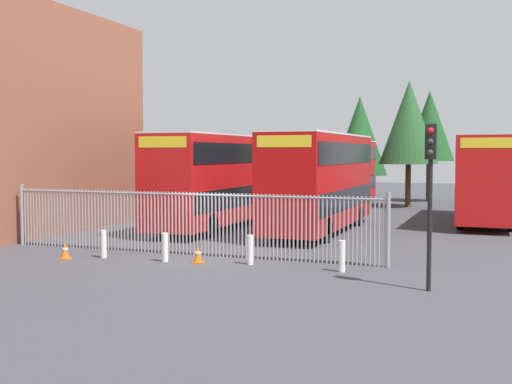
% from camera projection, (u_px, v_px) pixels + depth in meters
% --- Properties ---
extents(ground_plane, '(100.00, 100.00, 0.00)m').
position_uv_depth(ground_plane, '(287.00, 230.00, 29.50)').
color(ground_plane, '#3D3D42').
extents(palisade_fence, '(14.27, 0.14, 2.35)m').
position_uv_depth(palisade_fence, '(185.00, 221.00, 22.37)').
color(palisade_fence, gray).
rests_on(palisade_fence, ground).
extents(double_decker_bus_near_gate, '(2.54, 10.81, 4.42)m').
position_uv_depth(double_decker_bus_near_gate, '(321.00, 178.00, 28.79)').
color(double_decker_bus_near_gate, '#B70C0C').
rests_on(double_decker_bus_near_gate, ground).
extents(double_decker_bus_behind_fence_left, '(2.54, 10.81, 4.42)m').
position_uv_depth(double_decker_bus_behind_fence_left, '(218.00, 177.00, 30.32)').
color(double_decker_bus_behind_fence_left, red).
rests_on(double_decker_bus_behind_fence_left, ground).
extents(double_decker_bus_behind_fence_right, '(2.54, 10.81, 4.42)m').
position_uv_depth(double_decker_bus_behind_fence_right, '(487.00, 175.00, 32.49)').
color(double_decker_bus_behind_fence_right, red).
rests_on(double_decker_bus_behind_fence_right, ground).
extents(double_decker_bus_far_back, '(2.54, 10.81, 4.42)m').
position_uv_depth(double_decker_bus_far_back, '(342.00, 170.00, 42.16)').
color(double_decker_bus_far_back, '#B70C0C').
rests_on(double_decker_bus_far_back, ground).
extents(bollard_near_left, '(0.20, 0.20, 0.95)m').
position_uv_depth(bollard_near_left, '(104.00, 244.00, 21.71)').
color(bollard_near_left, silver).
rests_on(bollard_near_left, ground).
extents(bollard_center_front, '(0.20, 0.20, 0.95)m').
position_uv_depth(bollard_center_front, '(165.00, 247.00, 20.93)').
color(bollard_center_front, silver).
rests_on(bollard_center_front, ground).
extents(bollard_near_right, '(0.20, 0.20, 0.95)m').
position_uv_depth(bollard_near_right, '(250.00, 250.00, 20.42)').
color(bollard_near_right, silver).
rests_on(bollard_near_right, ground).
extents(bollard_far_right, '(0.20, 0.20, 0.95)m').
position_uv_depth(bollard_far_right, '(342.00, 256.00, 19.15)').
color(bollard_far_right, silver).
rests_on(bollard_far_right, ground).
extents(traffic_cone_by_gate, '(0.34, 0.34, 0.59)m').
position_uv_depth(traffic_cone_by_gate, '(65.00, 251.00, 21.45)').
color(traffic_cone_by_gate, orange).
rests_on(traffic_cone_by_gate, ground).
extents(traffic_cone_mid_forecourt, '(0.34, 0.34, 0.59)m').
position_uv_depth(traffic_cone_mid_forecourt, '(198.00, 254.00, 20.68)').
color(traffic_cone_mid_forecourt, orange).
rests_on(traffic_cone_mid_forecourt, ground).
extents(traffic_light_kerbside, '(0.28, 0.33, 4.30)m').
position_uv_depth(traffic_light_kerbside, '(430.00, 176.00, 16.35)').
color(traffic_light_kerbside, black).
rests_on(traffic_light_kerbside, ground).
extents(tree_tall_back, '(3.59, 3.59, 8.11)m').
position_uv_depth(tree_tall_back, '(429.00, 126.00, 46.73)').
color(tree_tall_back, '#4C3823').
rests_on(tree_tall_back, ground).
extents(tree_short_side, '(3.82, 3.82, 8.30)m').
position_uv_depth(tree_short_side, '(409.00, 122.00, 41.69)').
color(tree_short_side, '#4C3823').
rests_on(tree_short_side, ground).
extents(tree_mid_row, '(4.12, 4.12, 7.78)m').
position_uv_depth(tree_mid_row, '(360.00, 136.00, 47.83)').
color(tree_mid_row, '#4C3823').
rests_on(tree_mid_row, ground).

